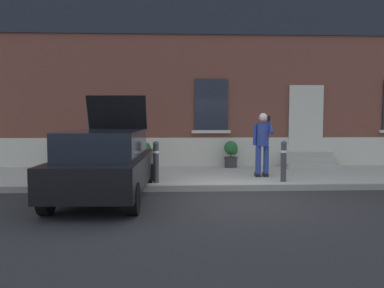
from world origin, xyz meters
TOP-DOWN VIEW (x-y plane):
  - ground_plane at (0.00, 0.00)m, footprint 80.00×80.00m
  - sidewalk at (0.00, 2.80)m, footprint 24.00×3.60m
  - curb_edge at (0.00, 0.94)m, footprint 24.00×0.12m
  - building_facade at (0.01, 5.29)m, footprint 24.00×1.52m
  - entrance_stoop at (3.17, 4.23)m, footprint 1.68×0.96m
  - hatchback_car_black at (-2.75, 0.14)m, footprint 1.91×4.12m
  - bollard_near_person at (1.52, 1.35)m, footprint 0.15×0.15m
  - bollard_far_left at (-1.71, 1.35)m, footprint 0.15×0.15m
  - person_on_phone at (1.15, 2.13)m, footprint 0.51×0.47m
  - planter_terracotta at (-4.97, 4.23)m, footprint 0.44×0.44m
  - planter_cream at (-2.19, 3.84)m, footprint 0.44×0.44m
  - planter_charcoal at (0.59, 4.16)m, footprint 0.44×0.44m

SIDE VIEW (x-z plane):
  - ground_plane at x=0.00m, z-range 0.00..0.00m
  - sidewalk at x=0.00m, z-range 0.00..0.15m
  - curb_edge at x=0.00m, z-range 0.00..0.15m
  - entrance_stoop at x=3.17m, z-range 0.10..0.58m
  - planter_terracotta at x=-4.97m, z-range 0.18..1.04m
  - planter_cream at x=-2.19m, z-range 0.18..1.04m
  - planter_charcoal at x=0.59m, z-range 0.18..1.04m
  - bollard_near_person at x=1.52m, z-range 0.19..1.24m
  - bollard_far_left at x=-1.71m, z-range 0.19..1.24m
  - hatchback_car_black at x=-2.75m, z-range -0.37..1.97m
  - person_on_phone at x=1.15m, z-range 0.28..2.03m
  - building_facade at x=0.01m, z-range -0.02..7.48m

